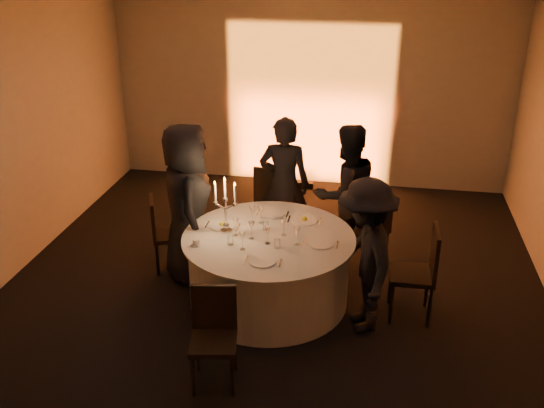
% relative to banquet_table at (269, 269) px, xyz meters
% --- Properties ---
extents(floor, '(7.00, 7.00, 0.00)m').
position_rel_banquet_table_xyz_m(floor, '(0.00, 0.00, -0.38)').
color(floor, black).
rests_on(floor, ground).
extents(ceiling, '(7.00, 7.00, 0.00)m').
position_rel_banquet_table_xyz_m(ceiling, '(0.00, 0.00, 2.62)').
color(ceiling, silver).
rests_on(ceiling, wall_back).
extents(wall_back, '(7.00, 0.00, 7.00)m').
position_rel_banquet_table_xyz_m(wall_back, '(0.00, 3.50, 1.12)').
color(wall_back, '#A5A299').
rests_on(wall_back, floor).
extents(uplighter_fixture, '(0.25, 0.12, 0.10)m').
position_rel_banquet_table_xyz_m(uplighter_fixture, '(0.00, 3.20, -0.33)').
color(uplighter_fixture, black).
rests_on(uplighter_fixture, floor).
extents(banquet_table, '(1.80, 1.80, 0.77)m').
position_rel_banquet_table_xyz_m(banquet_table, '(0.00, 0.00, 0.00)').
color(banquet_table, black).
rests_on(banquet_table, floor).
extents(chair_left, '(0.51, 0.51, 0.89)m').
position_rel_banquet_table_xyz_m(chair_left, '(-1.33, 0.47, 0.12)').
color(chair_left, black).
rests_on(chair_left, floor).
extents(chair_back_left, '(0.48, 0.48, 0.99)m').
position_rel_banquet_table_xyz_m(chair_back_left, '(-0.21, 1.48, 0.17)').
color(chair_back_left, black).
rests_on(chair_back_left, floor).
extents(chair_back_right, '(0.56, 0.56, 0.91)m').
position_rel_banquet_table_xyz_m(chair_back_right, '(1.05, 0.96, 0.12)').
color(chair_back_right, black).
rests_on(chair_back_right, floor).
extents(chair_right, '(0.44, 0.44, 1.00)m').
position_rel_banquet_table_xyz_m(chair_right, '(1.56, -0.02, 0.18)').
color(chair_right, black).
rests_on(chair_right, floor).
extents(chair_front, '(0.45, 0.45, 0.90)m').
position_rel_banquet_table_xyz_m(chair_front, '(-0.24, -1.31, 0.12)').
color(chair_front, black).
rests_on(chair_front, floor).
extents(guest_left, '(0.85, 1.04, 1.82)m').
position_rel_banquet_table_xyz_m(guest_left, '(-0.98, 0.36, 0.53)').
color(guest_left, black).
rests_on(guest_left, floor).
extents(guest_back_left, '(0.63, 0.42, 1.70)m').
position_rel_banquet_table_xyz_m(guest_back_left, '(-0.03, 1.23, 0.46)').
color(guest_back_left, black).
rests_on(guest_back_left, floor).
extents(guest_back_right, '(1.03, 0.98, 1.68)m').
position_rel_banquet_table_xyz_m(guest_back_right, '(0.72, 1.10, 0.46)').
color(guest_back_right, black).
rests_on(guest_back_right, floor).
extents(guest_right, '(0.85, 1.15, 1.59)m').
position_rel_banquet_table_xyz_m(guest_right, '(1.00, -0.29, 0.41)').
color(guest_right, black).
rests_on(guest_right, floor).
extents(plate_left, '(0.36, 0.29, 0.08)m').
position_rel_banquet_table_xyz_m(plate_left, '(-0.53, 0.16, 0.40)').
color(plate_left, white).
rests_on(plate_left, banquet_table).
extents(plate_back_left, '(0.36, 0.29, 0.01)m').
position_rel_banquet_table_xyz_m(plate_back_left, '(-0.06, 0.55, 0.39)').
color(plate_back_left, white).
rests_on(plate_back_left, banquet_table).
extents(plate_back_right, '(0.36, 0.29, 0.08)m').
position_rel_banquet_table_xyz_m(plate_back_right, '(0.32, 0.44, 0.40)').
color(plate_back_right, white).
rests_on(plate_back_right, banquet_table).
extents(plate_right, '(0.36, 0.27, 0.01)m').
position_rel_banquet_table_xyz_m(plate_right, '(0.54, -0.07, 0.39)').
color(plate_right, white).
rests_on(plate_right, banquet_table).
extents(plate_front, '(0.36, 0.26, 0.01)m').
position_rel_banquet_table_xyz_m(plate_front, '(0.04, -0.53, 0.39)').
color(plate_front, white).
rests_on(plate_front, banquet_table).
extents(coffee_cup, '(0.11, 0.11, 0.07)m').
position_rel_banquet_table_xyz_m(coffee_cup, '(-0.68, -0.31, 0.42)').
color(coffee_cup, white).
rests_on(coffee_cup, banquet_table).
extents(candelabra, '(0.26, 0.12, 0.62)m').
position_rel_banquet_table_xyz_m(candelabra, '(-0.46, 0.04, 0.60)').
color(candelabra, silver).
rests_on(candelabra, banquet_table).
extents(wine_glass_a, '(0.07, 0.07, 0.19)m').
position_rel_banquet_table_xyz_m(wine_glass_a, '(-0.24, 0.31, 0.52)').
color(wine_glass_a, white).
rests_on(wine_glass_a, banquet_table).
extents(wine_glass_b, '(0.07, 0.07, 0.19)m').
position_rel_banquet_table_xyz_m(wine_glass_b, '(-0.34, -0.03, 0.52)').
color(wine_glass_b, white).
rests_on(wine_glass_b, banquet_table).
extents(wine_glass_c, '(0.07, 0.07, 0.19)m').
position_rel_banquet_table_xyz_m(wine_glass_c, '(0.02, -0.16, 0.52)').
color(wine_glass_c, white).
rests_on(wine_glass_c, banquet_table).
extents(wine_glass_d, '(0.07, 0.07, 0.19)m').
position_rel_banquet_table_xyz_m(wine_glass_d, '(0.31, -0.13, 0.52)').
color(wine_glass_d, white).
rests_on(wine_glass_d, banquet_table).
extents(wine_glass_e, '(0.07, 0.07, 0.19)m').
position_rel_banquet_table_xyz_m(wine_glass_e, '(-0.14, 0.31, 0.52)').
color(wine_glass_e, white).
rests_on(wine_glass_e, banquet_table).
extents(wine_glass_f, '(0.07, 0.07, 0.19)m').
position_rel_banquet_table_xyz_m(wine_glass_f, '(-0.21, -0.32, 0.52)').
color(wine_glass_f, white).
rests_on(wine_glass_f, banquet_table).
extents(wine_glass_g, '(0.07, 0.07, 0.19)m').
position_rel_banquet_table_xyz_m(wine_glass_g, '(0.15, 0.05, 0.52)').
color(wine_glass_g, white).
rests_on(wine_glass_g, banquet_table).
extents(wine_glass_h, '(0.07, 0.07, 0.19)m').
position_rel_banquet_table_xyz_m(wine_glass_h, '(-0.16, -0.07, 0.52)').
color(wine_glass_h, white).
rests_on(wine_glass_h, banquet_table).
extents(tumbler_a, '(0.07, 0.07, 0.09)m').
position_rel_banquet_table_xyz_m(tumbler_a, '(0.13, -0.22, 0.43)').
color(tumbler_a, white).
rests_on(tumbler_a, banquet_table).
extents(tumbler_b, '(0.07, 0.07, 0.09)m').
position_rel_banquet_table_xyz_m(tumbler_b, '(-0.35, -0.24, 0.43)').
color(tumbler_b, white).
rests_on(tumbler_b, banquet_table).
extents(tumbler_c, '(0.07, 0.07, 0.09)m').
position_rel_banquet_table_xyz_m(tumbler_c, '(-0.06, 0.15, 0.43)').
color(tumbler_c, white).
rests_on(tumbler_c, banquet_table).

